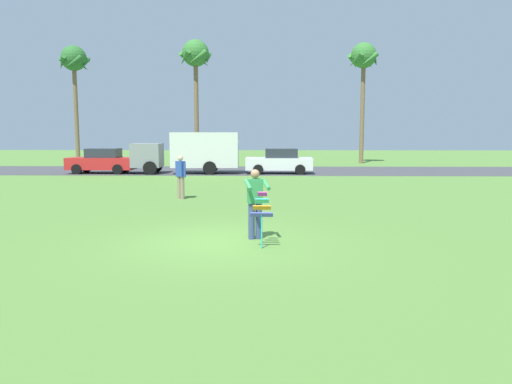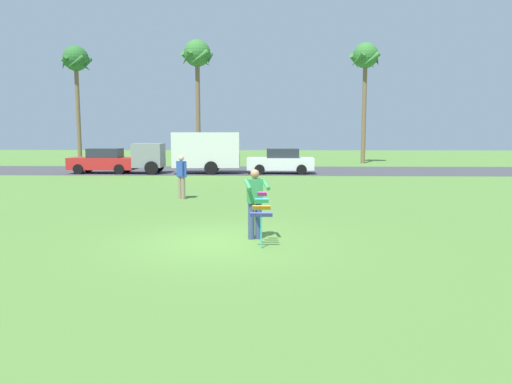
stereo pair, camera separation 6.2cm
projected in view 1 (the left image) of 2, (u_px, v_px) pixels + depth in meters
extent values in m
plane|color=#568438|center=(222.00, 242.00, 11.75)|extent=(120.00, 120.00, 0.00)
cube|color=#424247|center=(251.00, 171.00, 33.43)|extent=(120.00, 8.00, 0.01)
cylinder|color=#384772|center=(259.00, 221.00, 12.03)|extent=(0.16, 0.16, 0.90)
cylinder|color=#384772|center=(252.00, 221.00, 12.00)|extent=(0.16, 0.16, 0.90)
cube|color=#338C4C|center=(255.00, 191.00, 11.92)|extent=(0.40, 0.30, 0.60)
sphere|color=#9E7051|center=(255.00, 174.00, 11.87)|extent=(0.22, 0.22, 0.22)
cylinder|color=#338C4C|center=(266.00, 184.00, 11.71)|extent=(0.22, 0.59, 0.24)
cylinder|color=#338C4C|center=(248.00, 185.00, 11.61)|extent=(0.22, 0.59, 0.24)
cube|color=#D83399|center=(262.00, 194.00, 11.42)|extent=(0.23, 0.14, 0.12)
cube|color=#33BFBF|center=(262.00, 201.00, 11.28)|extent=(0.32, 0.15, 0.12)
cube|color=orange|center=(262.00, 208.00, 11.13)|extent=(0.42, 0.15, 0.12)
cube|color=#4C4CCC|center=(262.00, 215.00, 10.99)|extent=(0.51, 0.15, 0.12)
cylinder|color=#33BFBF|center=(262.00, 232.00, 11.03)|extent=(0.04, 0.04, 0.78)
cube|color=red|center=(102.00, 163.00, 31.18)|extent=(4.23, 1.77, 0.76)
cube|color=#282D38|center=(103.00, 153.00, 31.10)|extent=(2.04, 1.43, 0.60)
cylinder|color=black|center=(77.00, 169.00, 30.47)|extent=(0.64, 0.23, 0.64)
cylinder|color=black|center=(87.00, 167.00, 32.07)|extent=(0.64, 0.23, 0.64)
cylinder|color=black|center=(118.00, 169.00, 30.37)|extent=(0.64, 0.23, 0.64)
cylinder|color=black|center=(126.00, 168.00, 31.97)|extent=(0.64, 0.23, 0.64)
cube|color=gray|center=(147.00, 155.00, 30.96)|extent=(1.86, 1.96, 1.50)
cube|color=silver|center=(205.00, 150.00, 30.95)|extent=(4.26, 2.13, 2.20)
cylinder|color=black|center=(150.00, 168.00, 30.14)|extent=(0.85, 0.31, 0.84)
cylinder|color=black|center=(156.00, 166.00, 31.97)|extent=(0.85, 0.31, 0.84)
cylinder|color=black|center=(210.00, 168.00, 30.18)|extent=(0.85, 0.31, 0.84)
cylinder|color=black|center=(212.00, 166.00, 32.01)|extent=(0.85, 0.31, 0.84)
cube|color=white|center=(279.00, 164.00, 30.93)|extent=(4.20, 1.71, 0.76)
cube|color=#282D38|center=(281.00, 153.00, 30.85)|extent=(2.02, 1.40, 0.60)
cylinder|color=black|center=(258.00, 170.00, 30.20)|extent=(0.64, 0.22, 0.64)
cylinder|color=black|center=(259.00, 168.00, 31.80)|extent=(0.64, 0.22, 0.64)
cylinder|color=black|center=(300.00, 170.00, 30.14)|extent=(0.64, 0.22, 0.64)
cylinder|color=black|center=(298.00, 168.00, 31.74)|extent=(0.64, 0.22, 0.64)
cylinder|color=brown|center=(76.00, 112.00, 41.40)|extent=(0.36, 0.36, 8.61)
sphere|color=#2D6B2D|center=(74.00, 58.00, 40.85)|extent=(2.10, 2.10, 2.10)
cone|color=#2D6B2D|center=(85.00, 64.00, 40.88)|extent=(0.44, 1.56, 1.28)
cone|color=#2D6B2D|center=(81.00, 65.00, 41.80)|extent=(1.62, 0.90, 1.28)
cone|color=#2D6B2D|center=(68.00, 65.00, 41.48)|extent=(1.27, 1.52, 1.28)
cone|color=#2D6B2D|center=(62.00, 63.00, 40.37)|extent=(1.27, 1.52, 1.28)
cone|color=#2D6B2D|center=(73.00, 62.00, 40.00)|extent=(1.62, 0.90, 1.28)
cylinder|color=brown|center=(196.00, 111.00, 38.77)|extent=(0.36, 0.36, 8.61)
sphere|color=#387A33|center=(196.00, 53.00, 38.22)|extent=(2.10, 2.10, 2.10)
cone|color=#387A33|center=(208.00, 59.00, 38.26)|extent=(0.44, 1.56, 1.28)
cone|color=#387A33|center=(201.00, 61.00, 39.17)|extent=(1.62, 0.90, 1.28)
cone|color=#387A33|center=(187.00, 60.00, 38.85)|extent=(1.27, 1.52, 1.28)
cone|color=#387A33|center=(185.00, 58.00, 37.74)|extent=(1.27, 1.52, 1.28)
cone|color=#387A33|center=(198.00, 57.00, 37.37)|extent=(1.62, 0.90, 1.28)
cylinder|color=brown|center=(362.00, 111.00, 40.87)|extent=(0.36, 0.36, 8.76)
sphere|color=#387A33|center=(364.00, 55.00, 40.31)|extent=(2.10, 2.10, 2.10)
cone|color=#387A33|center=(375.00, 61.00, 40.35)|extent=(0.44, 1.56, 1.28)
cone|color=#387A33|center=(365.00, 62.00, 41.26)|extent=(1.62, 0.90, 1.28)
cone|color=#387A33|center=(353.00, 62.00, 40.94)|extent=(1.27, 1.52, 1.28)
cone|color=#387A33|center=(356.00, 60.00, 39.83)|extent=(1.27, 1.52, 1.28)
cone|color=#387A33|center=(369.00, 59.00, 39.47)|extent=(1.62, 0.90, 1.28)
cylinder|color=gray|center=(179.00, 187.00, 19.30)|extent=(0.16, 0.16, 0.90)
cylinder|color=gray|center=(182.00, 188.00, 19.18)|extent=(0.16, 0.16, 0.90)
cube|color=#2D4CA5|center=(181.00, 169.00, 19.15)|extent=(0.42, 0.40, 0.60)
sphere|color=beige|center=(180.00, 158.00, 19.10)|extent=(0.22, 0.22, 0.22)
cylinder|color=#2D4CA5|center=(177.00, 169.00, 19.31)|extent=(0.09, 0.09, 0.58)
cylinder|color=#2D4CA5|center=(185.00, 170.00, 19.00)|extent=(0.09, 0.09, 0.58)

